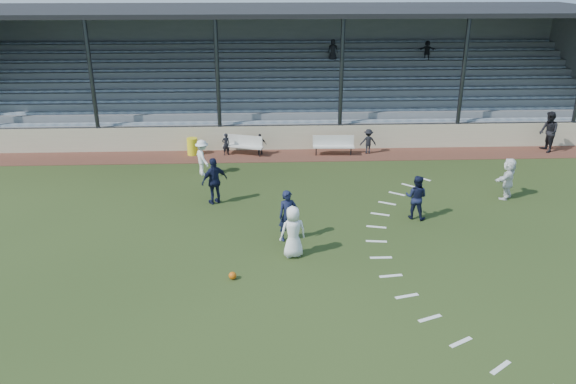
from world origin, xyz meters
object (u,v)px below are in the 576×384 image
object	(u,v)px
bench_right	(333,143)
football	(233,276)
trash_bin	(192,146)
player_white_lead	(293,232)
bench_left	(243,143)
player_navy_lead	(288,216)
official	(549,132)

from	to	relation	value
bench_right	football	world-z (taller)	bench_right
trash_bin	player_white_lead	distance (m)	11.44
bench_left	trash_bin	xyz separation A→B (m)	(-2.47, 0.06, -0.15)
football	bench_left	bearing A→B (deg)	90.21
player_navy_lead	football	bearing A→B (deg)	-141.27
bench_right	player_white_lead	bearing A→B (deg)	-101.03
bench_right	official	xyz separation A→B (m)	(10.65, 0.03, 0.44)
bench_left	player_navy_lead	world-z (taller)	player_navy_lead
bench_left	trash_bin	world-z (taller)	bench_left
bench_right	player_navy_lead	size ratio (longest dim) A/B	1.14
trash_bin	player_white_lead	bearing A→B (deg)	-67.50
bench_left	official	bearing A→B (deg)	17.99
player_white_lead	player_navy_lead	world-z (taller)	player_navy_lead
player_navy_lead	official	xyz separation A→B (m)	(13.28, 9.15, 0.14)
trash_bin	player_white_lead	world-z (taller)	player_white_lead
bench_left	bench_right	xyz separation A→B (m)	(4.41, -0.23, 0.00)
football	player_white_lead	distance (m)	2.42
trash_bin	player_navy_lead	size ratio (longest dim) A/B	0.47
player_white_lead	official	distance (m)	16.71
trash_bin	official	bearing A→B (deg)	-0.85
bench_left	player_navy_lead	bearing A→B (deg)	-60.44
bench_right	player_white_lead	xyz separation A→B (m)	(-2.51, -10.26, 0.27)
trash_bin	player_navy_lead	bearing A→B (deg)	-65.65
trash_bin	official	xyz separation A→B (m)	(17.54, -0.26, 0.59)
player_white_lead	official	size ratio (longest dim) A/B	0.84
bench_right	official	bearing A→B (deg)	2.90
official	football	bearing A→B (deg)	-51.91
bench_right	player_navy_lead	world-z (taller)	player_navy_lead
bench_right	official	size ratio (longest dim) A/B	1.00
player_white_lead	football	bearing A→B (deg)	22.78
football	player_white_lead	world-z (taller)	player_white_lead
bench_left	player_navy_lead	xyz separation A→B (m)	(1.79, -9.35, 0.30)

